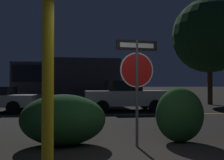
{
  "coord_description": "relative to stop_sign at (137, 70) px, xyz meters",
  "views": [
    {
      "loc": [
        -0.97,
        -3.7,
        1.33
      ],
      "look_at": [
        -0.12,
        4.76,
        1.48
      ],
      "focal_mm": 40.0,
      "sensor_mm": 36.0,
      "label": 1
    }
  ],
  "objects": [
    {
      "name": "road_center_stripe",
      "position": [
        -0.09,
        5.59,
        -1.63
      ],
      "size": [
        32.8,
        0.12,
        0.01
      ],
      "primitive_type": "cube",
      "color": "gold",
      "rests_on": "ground_plane"
    },
    {
      "name": "stop_sign",
      "position": [
        0.0,
        0.0,
        0.0
      ],
      "size": [
        0.92,
        0.17,
        2.28
      ],
      "rotation": [
        0.0,
        0.0,
        0.16
      ],
      "color": "#4C4C51",
      "rests_on": "ground_plane"
    },
    {
      "name": "yellow_pole_left",
      "position": [
        -1.6,
        -1.72,
        0.0
      ],
      "size": [
        0.16,
        0.16,
        3.27
      ],
      "primitive_type": "cylinder",
      "color": "yellow",
      "rests_on": "ground_plane"
    },
    {
      "name": "hedge_bush_1",
      "position": [
        -1.58,
        0.3,
        -1.07
      ],
      "size": [
        1.86,
        1.14,
        1.11
      ],
      "primitive_type": "ellipsoid",
      "color": "#19421E",
      "rests_on": "ground_plane"
    },
    {
      "name": "hedge_bush_2",
      "position": [
        1.07,
        0.32,
        -1.0
      ],
      "size": [
        1.12,
        0.73,
        1.25
      ],
      "primitive_type": "ellipsoid",
      "color": "#19421E",
      "rests_on": "ground_plane"
    },
    {
      "name": "passing_car_2",
      "position": [
        0.84,
        7.19,
        -0.87
      ],
      "size": [
        4.21,
        2.14,
        1.51
      ],
      "rotation": [
        0.0,
        0.0,
        -1.53
      ],
      "color": "silver",
      "rests_on": "ground_plane"
    },
    {
      "name": "delivery_truck",
      "position": [
        -2.38,
        10.44,
        -0.01
      ],
      "size": [
        6.49,
        2.63,
        2.9
      ],
      "rotation": [
        0.0,
        0.0,
        1.63
      ],
      "color": "#2D2D33",
      "rests_on": "ground_plane"
    },
    {
      "name": "tree_0",
      "position": [
        7.05,
        10.53,
        2.94
      ],
      "size": [
        4.94,
        4.94,
        7.05
      ],
      "color": "#422D1E",
      "rests_on": "ground_plane"
    }
  ]
}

